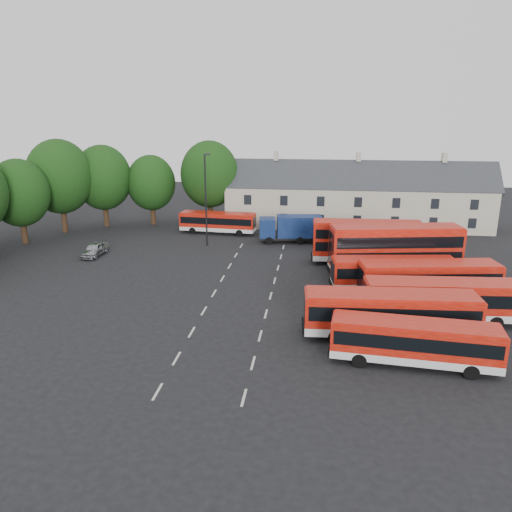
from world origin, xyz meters
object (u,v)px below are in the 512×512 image
object	(u,v)px
silver_car	(95,249)
lamppost	(206,198)
bus_row_a	(414,340)
bus_dd_south	(395,248)
box_truck	(291,228)

from	to	relation	value
silver_car	lamppost	distance (m)	13.67
silver_car	lamppost	size ratio (longest dim) A/B	0.40
bus_row_a	bus_dd_south	world-z (taller)	bus_dd_south
lamppost	bus_row_a	bearing A→B (deg)	-54.42
bus_row_a	lamppost	world-z (taller)	lamppost
bus_row_a	box_truck	xyz separation A→B (m)	(-9.26, 29.37, 0.08)
silver_car	bus_row_a	bearing A→B (deg)	-32.22
box_truck	lamppost	distance (m)	10.87
box_truck	silver_car	size ratio (longest dim) A/B	1.79
bus_dd_south	lamppost	bearing A→B (deg)	146.28
box_truck	silver_car	world-z (taller)	box_truck
bus_dd_south	box_truck	distance (m)	15.84
box_truck	silver_car	bearing A→B (deg)	-165.31
box_truck	lamppost	size ratio (longest dim) A/B	0.71
box_truck	silver_car	distance (m)	22.79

